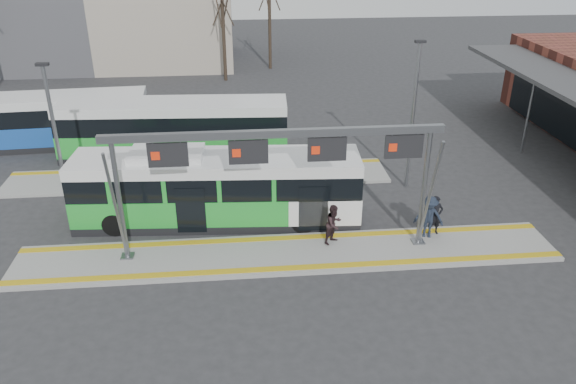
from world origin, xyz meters
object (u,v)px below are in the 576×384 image
hero_bus (217,189)px  passenger_a (435,215)px  gantry (279,156)px  passenger_b (334,224)px  passenger_c (429,217)px

hero_bus → passenger_a: bearing=-10.3°
passenger_a → gantry: bearing=-178.0°
passenger_a → passenger_b: passenger_a is taller
passenger_a → passenger_c: 0.44m
gantry → hero_bus: 4.81m
hero_bus → passenger_c: bearing=-12.2°
gantry → hero_bus: gantry is taller
gantry → passenger_c: bearing=4.3°
hero_bus → passenger_c: (8.93, -2.55, -0.49)m
gantry → passenger_a: (6.73, 0.71, -3.27)m
hero_bus → passenger_c: size_ratio=6.73×
hero_bus → passenger_a: size_ratio=7.27×
passenger_a → passenger_c: (-0.37, -0.23, 0.07)m
passenger_b → gantry: bearing=148.3°
passenger_c → hero_bus: bearing=-177.1°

